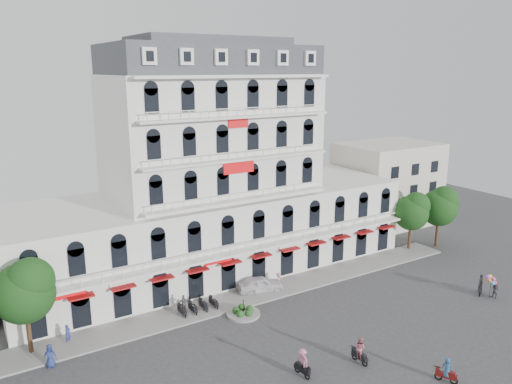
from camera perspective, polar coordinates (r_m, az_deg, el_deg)
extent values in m
plane|color=#38383A|center=(45.58, 5.91, -15.88)|extent=(120.00, 120.00, 0.00)
cube|color=gray|center=(52.09, -0.26, -11.68)|extent=(53.00, 4.00, 0.16)
cube|color=silver|center=(57.76, -4.95, -4.39)|extent=(45.00, 14.00, 9.00)
cube|color=silver|center=(55.31, -5.19, 6.50)|extent=(22.00, 12.00, 13.00)
cube|color=#2D3035|center=(54.86, -5.38, 14.81)|extent=(21.56, 11.76, 3.00)
cube|color=#2D3035|center=(54.92, -5.42, 16.79)|extent=(15.84, 8.64, 0.80)
cube|color=#A51415|center=(51.90, -1.13, -7.67)|extent=(40.50, 1.00, 0.15)
cube|color=red|center=(50.37, -1.99, 2.94)|extent=(3.50, 0.10, 1.40)
cube|color=beige|center=(76.53, 14.75, 0.94)|extent=(14.00, 10.00, 12.00)
cylinder|color=gray|center=(48.39, -1.46, -13.75)|extent=(3.20, 3.20, 0.24)
cylinder|color=black|center=(48.04, -1.47, -12.93)|extent=(0.08, 0.08, 1.40)
sphere|color=#1B511D|center=(48.56, -0.73, -13.21)|extent=(0.70, 0.70, 0.70)
sphere|color=#1B511D|center=(48.85, -1.64, -13.04)|extent=(0.70, 0.70, 0.70)
sphere|color=#1B511D|center=(48.32, -2.31, -13.37)|extent=(0.70, 0.70, 0.70)
sphere|color=#1B511D|center=(47.68, -1.83, -13.76)|extent=(0.70, 0.70, 0.70)
sphere|color=#1B511D|center=(47.82, -0.83, -13.66)|extent=(0.70, 0.70, 0.70)
cylinder|color=#382314|center=(45.67, -24.50, -14.42)|extent=(0.36, 0.36, 3.74)
sphere|color=#123813|center=(44.24, -24.94, -10.51)|extent=(4.76, 4.76, 4.76)
sphere|color=#123813|center=(43.58, -24.38, -9.24)|extent=(3.74, 3.74, 3.74)
sphere|color=#123813|center=(44.22, -25.60, -9.63)|extent=(3.40, 3.40, 3.40)
cylinder|color=#382314|center=(66.92, 17.14, -4.90)|extent=(0.36, 0.36, 3.43)
sphere|color=#123813|center=(66.01, 17.33, -2.33)|extent=(4.37, 4.37, 4.37)
sphere|color=#123813|center=(65.93, 17.87, -1.48)|extent=(3.43, 3.43, 3.43)
sphere|color=#123813|center=(65.74, 16.94, -1.80)|extent=(3.12, 3.12, 3.12)
cylinder|color=#382314|center=(69.26, 19.96, -4.39)|extent=(0.36, 0.36, 3.65)
sphere|color=#123813|center=(68.34, 20.19, -1.75)|extent=(4.65, 4.65, 4.65)
sphere|color=#123813|center=(68.28, 20.72, -0.87)|extent=(3.65, 3.65, 3.65)
sphere|color=#123813|center=(68.04, 19.83, -1.20)|extent=(3.32, 3.32, 3.32)
imported|color=silver|center=(52.70, 0.50, -10.49)|extent=(5.13, 3.12, 1.63)
cube|color=black|center=(42.15, 11.76, -17.93)|extent=(0.43, 1.52, 0.35)
torus|color=black|center=(42.61, 11.18, -17.95)|extent=(0.15, 0.61, 0.60)
torus|color=black|center=(41.98, 12.31, -18.54)|extent=(0.15, 0.61, 0.60)
imported|color=#CA6B83|center=(41.75, 11.82, -17.02)|extent=(0.71, 0.89, 1.77)
cube|color=maroon|center=(41.72, 20.93, -18.99)|extent=(1.02, 1.49, 0.35)
torus|color=black|center=(41.92, 20.12, -19.18)|extent=(0.39, 0.59, 0.60)
torus|color=black|center=(41.82, 21.68, -19.42)|extent=(0.39, 0.59, 0.60)
imported|color=#294F7C|center=(41.37, 21.01, -18.21)|extent=(0.78, 0.89, 1.53)
cube|color=#222227|center=(57.10, 24.23, -10.09)|extent=(1.43, 1.15, 0.35)
torus|color=black|center=(56.69, 24.21, -10.56)|extent=(0.56, 0.44, 0.60)
torus|color=black|center=(57.71, 24.20, -10.12)|extent=(0.56, 0.44, 0.60)
imported|color=#5B5A62|center=(56.80, 24.31, -9.38)|extent=(1.08, 0.93, 1.74)
cube|color=black|center=(40.07, 5.29, -19.52)|extent=(0.50, 1.53, 0.35)
torus|color=black|center=(39.89, 5.85, -20.17)|extent=(0.18, 0.61, 0.60)
torus|color=black|center=(40.55, 4.72, -19.51)|extent=(0.18, 0.61, 0.60)
imported|color=#CB6B88|center=(39.64, 5.32, -18.56)|extent=(0.78, 1.22, 1.79)
imported|color=navy|center=(43.70, -22.48, -16.92)|extent=(1.04, 0.79, 1.91)
imported|color=#59575E|center=(49.05, -8.26, -12.52)|extent=(1.08, 0.61, 1.74)
imported|color=pink|center=(53.85, 2.57, -9.99)|extent=(1.14, 0.88, 1.56)
imported|color=navy|center=(46.46, -20.70, -14.96)|extent=(0.74, 0.68, 1.69)
imported|color=#4D4C52|center=(56.61, 25.67, -10.09)|extent=(0.72, 0.90, 1.77)
cylinder|color=black|center=(56.39, 25.20, -10.00)|extent=(0.04, 0.04, 2.00)
sphere|color=#E54C99|center=(56.29, 25.50, -8.97)|extent=(0.44, 0.44, 0.44)
sphere|color=yellow|center=(56.22, 25.17, -8.73)|extent=(0.44, 0.44, 0.44)
sphere|color=#994CD8|center=(55.94, 24.97, -8.80)|extent=(0.44, 0.44, 0.44)
sphere|color=orange|center=(55.72, 25.11, -9.12)|extent=(0.44, 0.44, 0.44)
sphere|color=#4CB2E5|center=(55.80, 25.45, -9.37)|extent=(0.44, 0.44, 0.44)
sphere|color=#D8334C|center=(56.10, 25.64, -9.32)|extent=(0.44, 0.44, 0.44)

